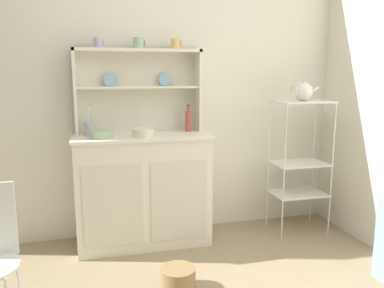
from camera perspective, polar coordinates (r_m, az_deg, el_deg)
The scene contains 13 objects.
wall_back at distance 3.37m, azimuth -4.97°, elevation 7.75°, with size 3.84×0.05×2.50m, color silver.
hutch_cabinet at distance 3.23m, azimuth -7.17°, elevation -6.51°, with size 1.09×0.45×0.92m.
hutch_shelf_unit at distance 3.25m, azimuth -7.89°, elevation 8.70°, with size 1.02×0.18×0.68m.
bakers_rack at distance 3.53m, azimuth 15.60°, elevation -1.19°, with size 0.47×0.32×1.17m.
floor_basket at distance 2.70m, azimuth -2.08°, elevation -19.14°, with size 0.23×0.23×0.15m, color #93754C.
cup_lilac_0 at distance 3.20m, azimuth -13.60°, elevation 14.24°, with size 0.08×0.07×0.08m.
cup_sage_1 at distance 3.22m, azimuth -7.83°, elevation 14.47°, with size 0.10×0.08×0.09m.
cup_gold_2 at distance 3.27m, azimuth -2.42°, elevation 14.48°, with size 0.08×0.07×0.08m.
bowl_mixing_large at distance 3.03m, azimuth -13.20°, elevation 1.41°, with size 0.17×0.17×0.06m, color #9EB78E.
bowl_floral_medium at distance 3.05m, azimuth -7.20°, elevation 1.69°, with size 0.17×0.17×0.06m, color silver.
jam_bottle at distance 3.27m, azimuth -0.53°, elevation 3.47°, with size 0.05×0.05×0.22m.
utensil_jar at distance 3.17m, azimuth -14.83°, elevation 2.28°, with size 0.08×0.08×0.25m.
porcelain_teapot at distance 3.47m, azimuth 16.01°, elevation 7.39°, with size 0.25×0.16×0.18m.
Camera 1 is at (-0.55, -1.70, 1.41)m, focal length 36.32 mm.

